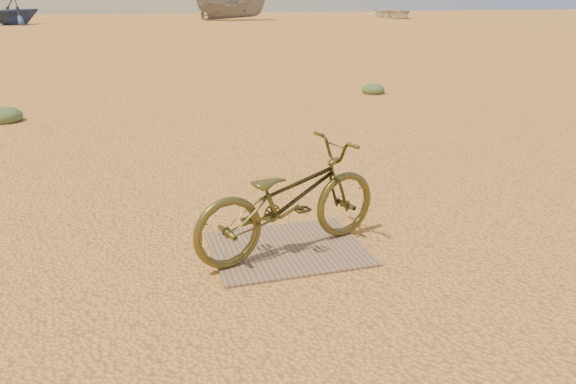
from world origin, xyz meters
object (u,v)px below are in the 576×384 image
object	(u,v)px
bicycle	(289,199)
boat_far_left	(12,10)
boat_mid_right	(232,6)
boat_far_right	(394,12)
plywood_board	(288,249)

from	to	relation	value
bicycle	boat_far_left	size ratio (longest dim) A/B	0.48
boat_far_left	boat_mid_right	world-z (taller)	boat_mid_right
bicycle	boat_far_left	world-z (taller)	boat_far_left
boat_far_right	plywood_board	bearing A→B (deg)	-118.81
bicycle	boat_far_left	xyz separation A→B (m)	(-7.96, 40.21, 0.50)
plywood_board	bicycle	size ratio (longest dim) A/B	0.74
plywood_board	boat_far_right	size ratio (longest dim) A/B	0.27
bicycle	boat_far_right	distance (m)	48.09
boat_far_right	boat_far_left	bearing A→B (deg)	-176.62
boat_mid_right	boat_far_right	size ratio (longest dim) A/B	1.19
plywood_board	boat_mid_right	world-z (taller)	boat_mid_right
bicycle	boat_mid_right	distance (m)	43.23
boat_far_left	boat_far_right	xyz separation A→B (m)	(30.31, 2.37, -0.49)
boat_mid_right	boat_far_right	distance (m)	14.42
boat_far_left	boat_far_right	distance (m)	30.40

